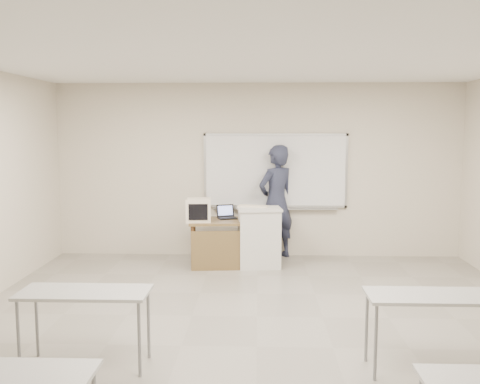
{
  "coord_description": "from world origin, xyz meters",
  "views": [
    {
      "loc": [
        0.01,
        -5.25,
        2.23
      ],
      "look_at": [
        -0.25,
        2.2,
        1.34
      ],
      "focal_mm": 40.0,
      "sensor_mm": 36.0,
      "label": 1
    }
  ],
  "objects_px": {
    "mouse": "(267,218)",
    "podium": "(259,237)",
    "whiteboard": "(275,172)",
    "instructor_desk": "(233,234)",
    "presenter": "(276,202)",
    "crt_monitor": "(199,210)",
    "laptop": "(228,215)",
    "keyboard": "(253,206)"
  },
  "relations": [
    {
      "from": "mouse",
      "to": "podium",
      "type": "bearing_deg",
      "value": -119.25
    },
    {
      "from": "whiteboard",
      "to": "mouse",
      "type": "bearing_deg",
      "value": -103.64
    },
    {
      "from": "instructor_desk",
      "to": "podium",
      "type": "height_order",
      "value": "podium"
    },
    {
      "from": "whiteboard",
      "to": "instructor_desk",
      "type": "xyz_separation_m",
      "value": [
        -0.7,
        -0.78,
        -0.94
      ]
    },
    {
      "from": "podium",
      "to": "mouse",
      "type": "height_order",
      "value": "podium"
    },
    {
      "from": "instructor_desk",
      "to": "presenter",
      "type": "distance_m",
      "value": 1.05
    },
    {
      "from": "podium",
      "to": "crt_monitor",
      "type": "relative_size",
      "value": 2.18
    },
    {
      "from": "podium",
      "to": "presenter",
      "type": "distance_m",
      "value": 0.85
    },
    {
      "from": "whiteboard",
      "to": "laptop",
      "type": "xyz_separation_m",
      "value": [
        -0.8,
        -0.52,
        -0.68
      ]
    },
    {
      "from": "whiteboard",
      "to": "podium",
      "type": "relative_size",
      "value": 2.57
    },
    {
      "from": "whiteboard",
      "to": "instructor_desk",
      "type": "distance_m",
      "value": 1.41
    },
    {
      "from": "whiteboard",
      "to": "laptop",
      "type": "bearing_deg",
      "value": -147.2
    },
    {
      "from": "podium",
      "to": "mouse",
      "type": "distance_m",
      "value": 0.34
    },
    {
      "from": "instructor_desk",
      "to": "mouse",
      "type": "xyz_separation_m",
      "value": [
        0.55,
        0.16,
        0.23
      ]
    },
    {
      "from": "presenter",
      "to": "whiteboard",
      "type": "bearing_deg",
      "value": -120.92
    },
    {
      "from": "whiteboard",
      "to": "keyboard",
      "type": "height_order",
      "value": "whiteboard"
    },
    {
      "from": "instructor_desk",
      "to": "mouse",
      "type": "height_order",
      "value": "mouse"
    },
    {
      "from": "keyboard",
      "to": "presenter",
      "type": "height_order",
      "value": "presenter"
    },
    {
      "from": "podium",
      "to": "laptop",
      "type": "xyz_separation_m",
      "value": [
        -0.52,
        0.25,
        0.32
      ]
    },
    {
      "from": "mouse",
      "to": "presenter",
      "type": "bearing_deg",
      "value": 81.8
    },
    {
      "from": "laptop",
      "to": "presenter",
      "type": "distance_m",
      "value": 0.91
    },
    {
      "from": "whiteboard",
      "to": "instructor_desk",
      "type": "relative_size",
      "value": 1.75
    },
    {
      "from": "presenter",
      "to": "instructor_desk",
      "type": "bearing_deg",
      "value": 5.0
    },
    {
      "from": "presenter",
      "to": "podium",
      "type": "bearing_deg",
      "value": 28.35
    },
    {
      "from": "laptop",
      "to": "mouse",
      "type": "distance_m",
      "value": 0.66
    },
    {
      "from": "laptop",
      "to": "mouse",
      "type": "height_order",
      "value": "laptop"
    },
    {
      "from": "whiteboard",
      "to": "podium",
      "type": "xyz_separation_m",
      "value": [
        -0.28,
        -0.77,
        -1.0
      ]
    },
    {
      "from": "whiteboard",
      "to": "keyboard",
      "type": "bearing_deg",
      "value": -118.66
    },
    {
      "from": "instructor_desk",
      "to": "presenter",
      "type": "xyz_separation_m",
      "value": [
        0.71,
        0.64,
        0.43
      ]
    },
    {
      "from": "podium",
      "to": "keyboard",
      "type": "height_order",
      "value": "keyboard"
    },
    {
      "from": "presenter",
      "to": "keyboard",
      "type": "bearing_deg",
      "value": 17.7
    },
    {
      "from": "laptop",
      "to": "podium",
      "type": "bearing_deg",
      "value": -45.36
    },
    {
      "from": "podium",
      "to": "instructor_desk",
      "type": "bearing_deg",
      "value": 174.84
    },
    {
      "from": "keyboard",
      "to": "podium",
      "type": "bearing_deg",
      "value": -25.67
    },
    {
      "from": "laptop",
      "to": "keyboard",
      "type": "xyz_separation_m",
      "value": [
        0.42,
        -0.17,
        0.17
      ]
    },
    {
      "from": "podium",
      "to": "presenter",
      "type": "xyz_separation_m",
      "value": [
        0.29,
        0.63,
        0.49
      ]
    },
    {
      "from": "instructor_desk",
      "to": "mouse",
      "type": "relative_size",
      "value": 16.32
    },
    {
      "from": "podium",
      "to": "keyboard",
      "type": "relative_size",
      "value": 2.02
    },
    {
      "from": "mouse",
      "to": "presenter",
      "type": "height_order",
      "value": "presenter"
    },
    {
      "from": "keyboard",
      "to": "presenter",
      "type": "xyz_separation_m",
      "value": [
        0.39,
        0.55,
        -0.0
      ]
    },
    {
      "from": "podium",
      "to": "presenter",
      "type": "bearing_deg",
      "value": 58.5
    },
    {
      "from": "instructor_desk",
      "to": "crt_monitor",
      "type": "xyz_separation_m",
      "value": [
        -0.55,
        -0.01,
        0.39
      ]
    }
  ]
}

